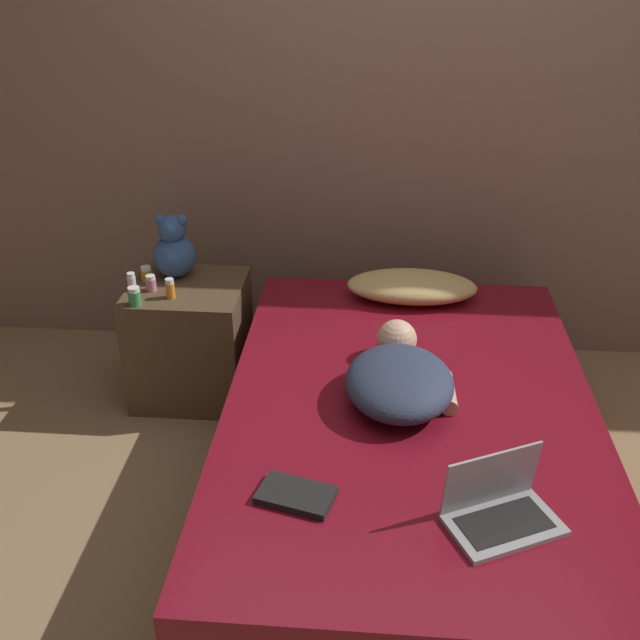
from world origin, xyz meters
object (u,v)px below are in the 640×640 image
object	(u,v)px
bottle_amber	(146,274)
bottle_white	(132,282)
bottle_pink	(151,283)
book	(296,495)
bottle_orange	(170,289)
pillow	(412,286)
person_lying	(400,377)
bottle_green	(134,296)
teddy_bear	(174,250)
laptop	(499,507)

from	to	relation	value
bottle_amber	bottle_white	distance (m)	0.11
bottle_white	bottle_pink	bearing A→B (deg)	3.53
bottle_amber	book	xyz separation A→B (m)	(0.83, -1.31, -0.09)
bottle_amber	bottle_orange	world-z (taller)	bottle_orange
bottle_white	book	world-z (taller)	bottle_white
bottle_orange	pillow	bearing A→B (deg)	11.57
bottle_amber	person_lying	bearing A→B (deg)	-32.77
bottle_pink	bottle_green	bearing A→B (deg)	-102.67
pillow	bottle_pink	world-z (taller)	bottle_pink
bottle_green	book	bearing A→B (deg)	-52.91
bottle_green	bottle_orange	size ratio (longest dim) A/B	0.91
bottle_white	book	xyz separation A→B (m)	(0.86, -1.21, -0.10)
bottle_amber	bottle_white	xyz separation A→B (m)	(-0.04, -0.10, 0.01)
person_lying	bottle_pink	world-z (taller)	person_lying
pillow	teddy_bear	world-z (taller)	teddy_bear
pillow	book	xyz separation A→B (m)	(-0.38, -1.36, -0.05)
pillow	book	distance (m)	1.42
laptop	teddy_bear	distance (m)	1.93
bottle_pink	book	bearing A→B (deg)	-57.30
bottle_orange	book	world-z (taller)	bottle_orange
book	teddy_bear	bearing A→B (deg)	117.25
laptop	bottle_white	bearing A→B (deg)	113.60
teddy_bear	bottle_green	size ratio (longest dim) A/B	3.64
bottle_pink	book	size ratio (longest dim) A/B	0.29
laptop	bottle_orange	xyz separation A→B (m)	(-1.26, 1.19, 0.07)
pillow	bottle_white	bearing A→B (deg)	-172.74
teddy_bear	book	size ratio (longest dim) A/B	1.19
teddy_bear	bottle_green	bearing A→B (deg)	-108.29
bottle_white	bottle_orange	distance (m)	0.20
teddy_bear	laptop	bearing A→B (deg)	-47.50
laptop	bottle_orange	size ratio (longest dim) A/B	4.08
bottle_orange	book	distance (m)	1.33
bottle_white	bottle_orange	size ratio (longest dim) A/B	0.93
laptop	bottle_pink	distance (m)	1.86
pillow	bottle_pink	distance (m)	1.17
bottle_orange	bottle_amber	bearing A→B (deg)	133.63
bottle_green	teddy_bear	bearing A→B (deg)	71.71
bottle_green	bottle_pink	bearing A→B (deg)	77.33
person_lying	bottle_green	world-z (taller)	person_lying
bottle_white	book	bearing A→B (deg)	-54.42
person_lying	teddy_bear	bearing A→B (deg)	140.63
teddy_bear	bottle_orange	bearing A→B (deg)	-81.42
laptop	teddy_bear	world-z (taller)	teddy_bear
teddy_bear	person_lying	bearing A→B (deg)	-38.08
bottle_pink	book	xyz separation A→B (m)	(0.78, -1.21, -0.09)
bottle_pink	bottle_white	bearing A→B (deg)	-176.47
teddy_bear	bottle_white	distance (m)	0.25
pillow	laptop	bearing A→B (deg)	-81.44
laptop	teddy_bear	xyz separation A→B (m)	(-1.30, 1.42, 0.15)
laptop	book	bearing A→B (deg)	150.14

